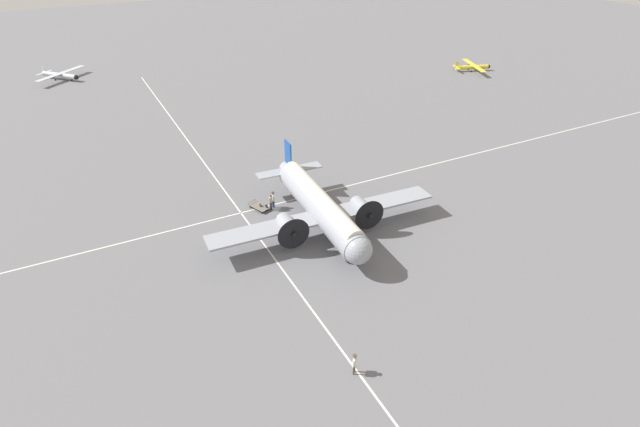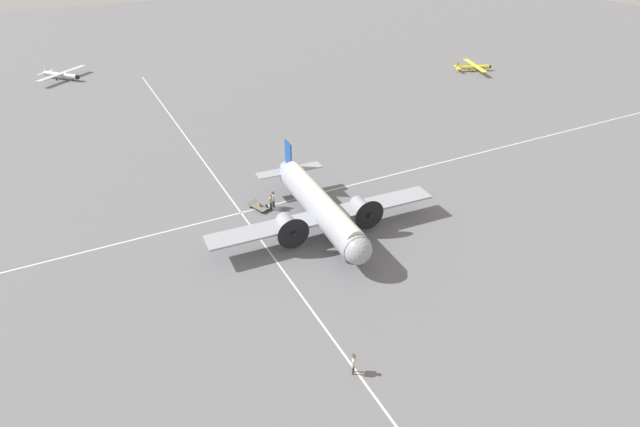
{
  "view_description": "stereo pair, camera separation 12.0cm",
  "coord_description": "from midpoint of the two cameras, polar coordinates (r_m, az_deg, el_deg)",
  "views": [
    {
      "loc": [
        35.87,
        -18.58,
        26.45
      ],
      "look_at": [
        0.0,
        0.0,
        1.68
      ],
      "focal_mm": 28.0,
      "sensor_mm": 36.0,
      "label": 1
    },
    {
      "loc": [
        35.93,
        -18.47,
        26.45
      ],
      "look_at": [
        0.0,
        0.0,
        1.68
      ],
      "focal_mm": 28.0,
      "sensor_mm": 36.0,
      "label": 2
    }
  ],
  "objects": [
    {
      "name": "crew_foreground",
      "position": [
        34.2,
        3.97,
        -16.57
      ],
      "size": [
        0.42,
        0.43,
        1.66
      ],
      "rotation": [
        0.0,
        0.0,
        -0.81
      ],
      "color": "#473D2D",
      "rests_on": "ground_plane"
    },
    {
      "name": "apron_line_northsouth",
      "position": [
        53.1,
        -3.02,
        1.59
      ],
      "size": [
        0.16,
        120.0,
        0.01
      ],
      "color": "silver",
      "rests_on": "ground_plane"
    },
    {
      "name": "baggage_cart",
      "position": [
        51.63,
        -6.92,
        0.8
      ],
      "size": [
        2.42,
        1.79,
        0.56
      ],
      "rotation": [
        0.0,
        0.0,
        6.65
      ],
      "color": "#6B665B",
      "rests_on": "ground_plane"
    },
    {
      "name": "suitcase_upright_spare",
      "position": [
        51.45,
        -6.05,
        0.71
      ],
      "size": [
        0.38,
        0.2,
        0.54
      ],
      "color": "#232328",
      "rests_on": "ground_plane"
    },
    {
      "name": "passenger_boarding",
      "position": [
        51.29,
        -5.3,
        1.78
      ],
      "size": [
        0.61,
        0.32,
        1.81
      ],
      "rotation": [
        0.0,
        0.0,
        6.35
      ],
      "color": "navy",
      "rests_on": "ground_plane"
    },
    {
      "name": "airliner_main",
      "position": [
        46.61,
        0.29,
        0.64
      ],
      "size": [
        17.91,
        22.39,
        5.83
      ],
      "rotation": [
        0.0,
        0.0,
        6.23
      ],
      "color": "#9399A3",
      "rests_on": "ground_plane"
    },
    {
      "name": "suitcase_near_door",
      "position": [
        51.6,
        -6.74,
        0.8
      ],
      "size": [
        0.34,
        0.13,
        0.61
      ],
      "color": "#47331E",
      "rests_on": "ground_plane"
    },
    {
      "name": "light_aircraft_distant",
      "position": [
        104.1,
        -27.38,
        13.89
      ],
      "size": [
        8.4,
        8.77,
        2.08
      ],
      "rotation": [
        0.0,
        0.0,
        0.74
      ],
      "color": "#B7BCC6",
      "rests_on": "ground_plane"
    },
    {
      "name": "light_aircraft_taxiing",
      "position": [
        102.71,
        17.23,
        15.71
      ],
      "size": [
        9.24,
        7.1,
        1.85
      ],
      "rotation": [
        0.0,
        0.0,
        1.23
      ],
      "color": "yellow",
      "rests_on": "ground_plane"
    },
    {
      "name": "apron_line_eastwest",
      "position": [
        46.36,
        -6.36,
        -3.5
      ],
      "size": [
        120.0,
        0.16,
        0.01
      ],
      "color": "silver",
      "rests_on": "ground_plane"
    },
    {
      "name": "ground_plane",
      "position": [
        48.29,
        0.07,
        -1.7
      ],
      "size": [
        300.0,
        300.0,
        0.0
      ],
      "primitive_type": "plane",
      "color": "slate"
    },
    {
      "name": "ramp_agent",
      "position": [
        50.91,
        -5.58,
        1.53
      ],
      "size": [
        0.44,
        0.52,
        1.86
      ],
      "rotation": [
        0.0,
        0.0,
        5.4
      ],
      "color": "#2D2D33",
      "rests_on": "ground_plane"
    }
  ]
}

